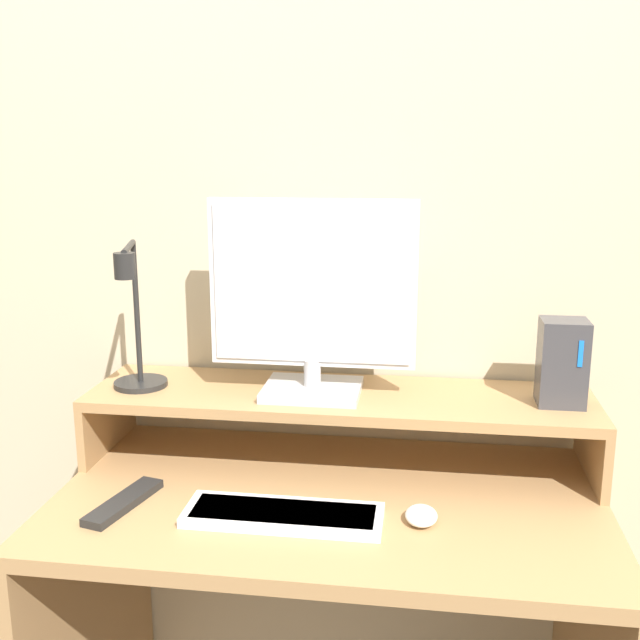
# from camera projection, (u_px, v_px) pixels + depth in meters

# --- Properties ---
(wall_back) EXTENTS (6.00, 0.05, 2.50)m
(wall_back) POSITION_uv_depth(u_px,v_px,m) (349.00, 227.00, 1.70)
(wall_back) COLOR beige
(wall_back) RESTS_ON ground_plane
(desk) EXTENTS (1.08, 0.62, 0.76)m
(desk) POSITION_uv_depth(u_px,v_px,m) (329.00, 599.00, 1.53)
(desk) COLOR #A87F51
(desk) RESTS_ON ground_plane
(monitor_shelf) EXTENTS (1.08, 0.28, 0.16)m
(monitor_shelf) POSITION_uv_depth(u_px,v_px,m) (339.00, 403.00, 1.61)
(monitor_shelf) COLOR #A87F51
(monitor_shelf) RESTS_ON desk
(monitor) EXTENTS (0.43, 0.17, 0.41)m
(monitor) POSITION_uv_depth(u_px,v_px,m) (312.00, 298.00, 1.55)
(monitor) COLOR #BCBCC1
(monitor) RESTS_ON monitor_shelf
(desk_lamp) EXTENTS (0.12, 0.24, 0.32)m
(desk_lamp) POSITION_uv_depth(u_px,v_px,m) (136.00, 335.00, 1.57)
(desk_lamp) COLOR black
(desk_lamp) RESTS_ON monitor_shelf
(router_dock) EXTENTS (0.09, 0.09, 0.18)m
(router_dock) POSITION_uv_depth(u_px,v_px,m) (562.00, 362.00, 1.51)
(router_dock) COLOR #3D3D42
(router_dock) RESTS_ON monitor_shelf
(keyboard) EXTENTS (0.37, 0.12, 0.02)m
(keyboard) POSITION_uv_depth(u_px,v_px,m) (283.00, 515.00, 1.38)
(keyboard) COLOR white
(keyboard) RESTS_ON desk
(mouse) EXTENTS (0.06, 0.08, 0.03)m
(mouse) POSITION_uv_depth(u_px,v_px,m) (421.00, 516.00, 1.37)
(mouse) COLOR white
(mouse) RESTS_ON desk
(remote_control) EXTENTS (0.09, 0.20, 0.02)m
(remote_control) POSITION_uv_depth(u_px,v_px,m) (124.00, 502.00, 1.43)
(remote_control) COLOR black
(remote_control) RESTS_ON desk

